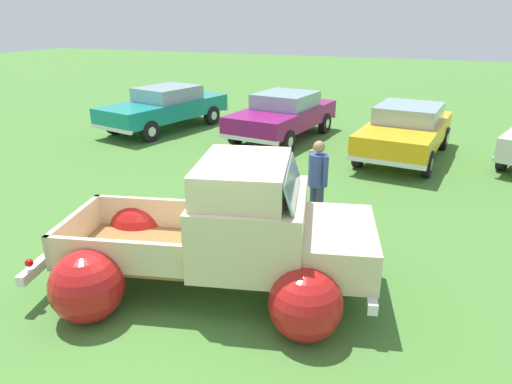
{
  "coord_description": "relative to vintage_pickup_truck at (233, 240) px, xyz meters",
  "views": [
    {
      "loc": [
        2.81,
        -5.2,
        3.7
      ],
      "look_at": [
        0.0,
        1.94,
        0.77
      ],
      "focal_mm": 32.59,
      "sensor_mm": 36.0,
      "label": 1
    }
  ],
  "objects": [
    {
      "name": "show_car_0",
      "position": [
        -6.24,
        8.29,
        0.03
      ],
      "size": [
        2.88,
        4.97,
        1.43
      ],
      "rotation": [
        0.0,
        0.0,
        -1.8
      ],
      "color": "black",
      "rests_on": "ground"
    },
    {
      "name": "spectator_1",
      "position": [
        0.56,
        2.52,
        0.17
      ],
      "size": [
        0.48,
        0.48,
        1.63
      ],
      "rotation": [
        0.0,
        0.0,
        0.9
      ],
      "color": "navy",
      "rests_on": "ground"
    },
    {
      "name": "ground_plane",
      "position": [
        -0.38,
        -0.09,
        -0.76
      ],
      "size": [
        80.0,
        80.0,
        0.0
      ],
      "primitive_type": "plane",
      "color": "#477A33"
    },
    {
      "name": "vintage_pickup_truck",
      "position": [
        0.0,
        0.0,
        0.0
      ],
      "size": [
        4.94,
        3.56,
        1.96
      ],
      "rotation": [
        0.0,
        0.0,
        0.24
      ],
      "color": "black",
      "rests_on": "ground"
    },
    {
      "name": "show_car_1",
      "position": [
        -2.08,
        8.53,
        0.03
      ],
      "size": [
        2.56,
        4.59,
        1.43
      ],
      "rotation": [
        0.0,
        0.0,
        -1.72
      ],
      "color": "black",
      "rests_on": "ground"
    },
    {
      "name": "show_car_2",
      "position": [
        1.69,
        7.76,
        0.03
      ],
      "size": [
        2.39,
        4.64,
        1.43
      ],
      "rotation": [
        0.0,
        0.0,
        -1.69
      ],
      "color": "black",
      "rests_on": "ground"
    }
  ]
}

